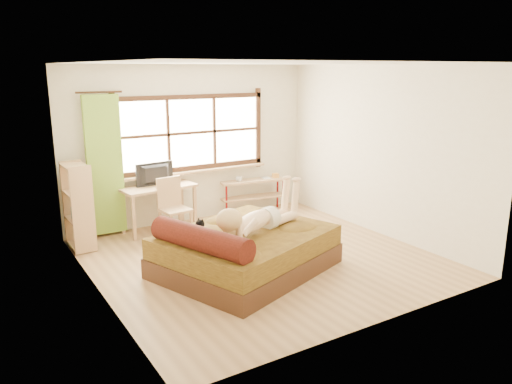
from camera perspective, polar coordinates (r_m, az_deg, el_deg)
floor at (r=7.19m, az=0.51°, el=-7.52°), size 4.50×4.50×0.00m
ceiling at (r=6.69m, az=0.56°, el=14.54°), size 4.50×4.50×0.00m
wall_back at (r=8.77m, az=-7.37°, el=5.45°), size 4.50×0.00×4.50m
wall_front at (r=5.10m, az=14.14°, el=-1.06°), size 4.50×0.00×4.50m
wall_left at (r=5.95m, az=-18.13°, el=0.80°), size 0.00×4.50×4.50m
wall_right at (r=8.22m, az=13.97°, el=4.57°), size 0.00×4.50×4.50m
window at (r=8.72m, az=-7.32°, el=6.46°), size 2.80×0.16×1.46m
curtain at (r=8.18m, az=-16.90°, el=2.92°), size 0.55×0.10×2.20m
bed at (r=6.65m, az=-1.45°, el=-6.68°), size 2.59×2.33×0.81m
woman at (r=6.54m, az=0.18°, el=-1.80°), size 1.56×0.90×0.64m
kitten at (r=6.33m, az=-7.27°, el=-4.27°), size 0.35×0.23×0.26m
desk at (r=8.35m, az=-11.09°, el=-0.01°), size 1.26×0.68×0.75m
monitor at (r=8.33m, az=-11.31°, el=2.00°), size 0.66×0.16×0.38m
chair at (r=8.08m, az=-9.53°, el=-1.34°), size 0.47×0.47×0.95m
pipe_shelf at (r=9.31m, az=-0.28°, el=0.44°), size 1.27×0.50×0.70m
cup at (r=9.11m, az=-1.97°, el=1.48°), size 0.13×0.13×0.09m
book at (r=9.37m, az=0.69°, el=1.60°), size 0.18×0.22×0.02m
bookshelf at (r=7.81m, az=-19.65°, el=-1.54°), size 0.34×0.57×1.29m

